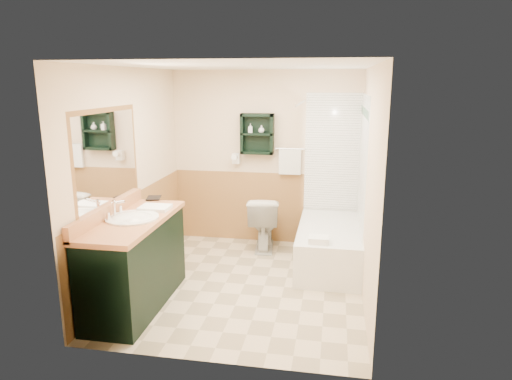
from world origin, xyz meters
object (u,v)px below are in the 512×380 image
at_px(bathtub, 329,246).
at_px(soap_bottle_a, 250,131).
at_px(soap_bottle_b, 261,130).
at_px(hair_dryer, 236,158).
at_px(toilet, 264,223).
at_px(vanity_book, 146,190).
at_px(vanity, 135,262).
at_px(wall_shelf, 257,134).

bearing_deg(bathtub, soap_bottle_a, 148.30).
bearing_deg(soap_bottle_b, hair_dryer, 175.24).
distance_m(hair_dryer, toilet, 0.97).
relative_size(hair_dryer, vanity_book, 1.14).
height_order(toilet, soap_bottle_a, soap_bottle_a).
relative_size(vanity, toilet, 1.98).
bearing_deg(soap_bottle_a, wall_shelf, 3.08).
height_order(wall_shelf, toilet, wall_shelf).
bearing_deg(bathtub, soap_bottle_b, 144.41).
distance_m(wall_shelf, hair_dryer, 0.46).
xyz_separation_m(wall_shelf, vanity_book, (-1.06, -1.32, -0.52)).
bearing_deg(vanity, bathtub, 35.60).
xyz_separation_m(bathtub, soap_bottle_b, (-0.96, 0.69, 1.35)).
bearing_deg(vanity_book, wall_shelf, 36.61).
bearing_deg(hair_dryer, bathtub, -28.54).
distance_m(toilet, vanity_book, 1.76).
xyz_separation_m(wall_shelf, soap_bottle_a, (-0.09, -0.01, 0.04)).
distance_m(hair_dryer, vanity, 2.30).
distance_m(vanity, bathtub, 2.37).
height_order(bathtub, soap_bottle_b, soap_bottle_b).
bearing_deg(soap_bottle_a, bathtub, -31.70).
relative_size(vanity, soap_bottle_a, 11.91).
distance_m(wall_shelf, soap_bottle_b, 0.08).
height_order(vanity, toilet, vanity).
distance_m(wall_shelf, soap_bottle_a, 0.10).
distance_m(bathtub, soap_bottle_b, 1.80).
xyz_separation_m(bathtub, toilet, (-0.90, 0.48, 0.11)).
xyz_separation_m(hair_dryer, toilet, (0.43, -0.24, -0.84)).
relative_size(vanity, bathtub, 0.98).
height_order(hair_dryer, bathtub, hair_dryer).
xyz_separation_m(vanity, toilet, (1.02, 1.86, -0.10)).
relative_size(wall_shelf, vanity, 0.38).
bearing_deg(vanity_book, toilet, 28.30).
height_order(vanity, soap_bottle_a, soap_bottle_a).
distance_m(vanity, toilet, 2.12).
relative_size(bathtub, soap_bottle_a, 12.19).
bearing_deg(soap_bottle_a, soap_bottle_b, 0.00).
xyz_separation_m(toilet, vanity_book, (-1.19, -1.11, 0.67)).
xyz_separation_m(hair_dryer, bathtub, (1.33, -0.72, -0.95)).
bearing_deg(hair_dryer, wall_shelf, -4.76).
relative_size(hair_dryer, soap_bottle_a, 1.95).
bearing_deg(soap_bottle_a, hair_dryer, 171.76).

